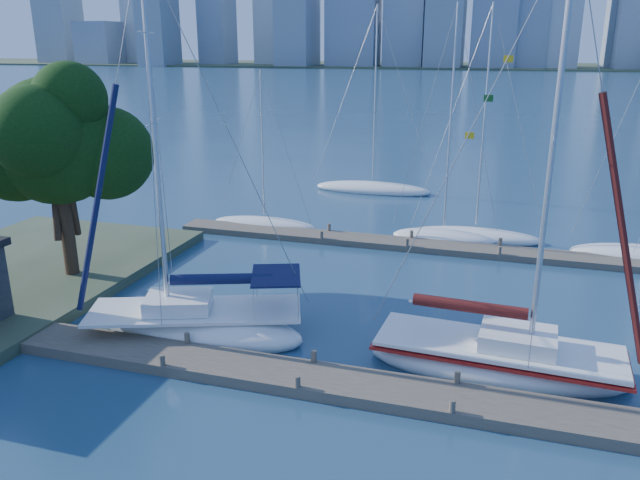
% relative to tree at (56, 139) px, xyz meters
% --- Properties ---
extents(ground, '(700.00, 700.00, 0.00)m').
position_rel_tree_xyz_m(ground, '(13.79, -5.74, -7.05)').
color(ground, '#173449').
rests_on(ground, ground).
extents(near_dock, '(26.00, 2.00, 0.40)m').
position_rel_tree_xyz_m(near_dock, '(13.79, -5.74, -6.85)').
color(near_dock, '#4C4337').
rests_on(near_dock, ground).
extents(far_dock, '(30.00, 1.80, 0.36)m').
position_rel_tree_xyz_m(far_dock, '(15.79, 10.26, -6.87)').
color(far_dock, '#4C4337').
rests_on(far_dock, ground).
extents(far_shore, '(800.00, 100.00, 1.50)m').
position_rel_tree_xyz_m(far_shore, '(13.79, 314.26, -7.05)').
color(far_shore, '#38472D').
rests_on(far_shore, ground).
extents(tree, '(7.95, 7.25, 10.49)m').
position_rel_tree_xyz_m(tree, '(0.00, 0.00, 0.00)').
color(tree, black).
rests_on(tree, ground).
extents(sailboat_navy, '(9.51, 5.84, 15.14)m').
position_rel_tree_xyz_m(sailboat_navy, '(8.33, -3.28, -5.90)').
color(sailboat_navy, white).
rests_on(sailboat_navy, ground).
extents(sailboat_maroon, '(9.26, 3.49, 15.12)m').
position_rel_tree_xyz_m(sailboat_maroon, '(20.03, -2.93, -5.91)').
color(sailboat_maroon, white).
rests_on(sailboat_maroon, ground).
extents(bg_boat_0, '(7.15, 3.55, 10.03)m').
position_rel_tree_xyz_m(bg_boat_0, '(5.33, 11.74, -6.84)').
color(bg_boat_0, white).
rests_on(bg_boat_0, ground).
extents(bg_boat_2, '(6.11, 2.35, 13.62)m').
position_rel_tree_xyz_m(bg_boat_2, '(16.54, 12.08, -6.78)').
color(bg_boat_2, white).
rests_on(bg_boat_2, ground).
extents(bg_boat_3, '(7.94, 3.66, 13.63)m').
position_rel_tree_xyz_m(bg_boat_3, '(18.33, 12.97, -6.80)').
color(bg_boat_3, white).
rests_on(bg_boat_3, ground).
extents(bg_boat_6, '(9.51, 4.65, 14.28)m').
position_rel_tree_xyz_m(bg_boat_6, '(9.82, 23.47, -6.77)').
color(bg_boat_6, white).
rests_on(bg_boat_6, ground).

